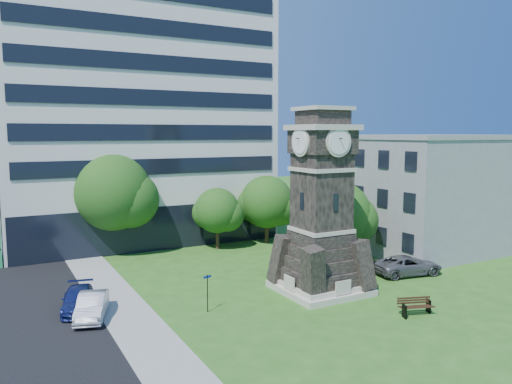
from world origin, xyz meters
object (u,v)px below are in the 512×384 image
car_street_mid (92,306)px  park_bench (416,306)px  street_sign (207,289)px  car_east_lot (408,265)px  clock_tower (321,213)px  car_street_north (79,299)px

car_street_mid → park_bench: car_street_mid is taller
park_bench → street_sign: street_sign is taller
car_east_lot → clock_tower: bearing=100.7°
car_street_north → park_bench: car_street_north is taller
clock_tower → car_street_north: bearing=165.4°
car_street_mid → street_sign: size_ratio=1.87×
car_street_north → street_sign: bearing=-18.2°
car_street_north → street_sign: street_sign is taller
park_bench → car_east_lot: bearing=66.8°
car_east_lot → park_bench: (-5.75, -6.36, -0.16)m
car_street_mid → car_east_lot: (22.44, -2.12, 0.02)m
clock_tower → car_east_lot: (8.03, 0.07, -4.56)m
street_sign → car_east_lot: bearing=-12.7°
clock_tower → car_street_north: size_ratio=2.73×
car_street_mid → car_east_lot: car_east_lot is taller
car_street_mid → park_bench: size_ratio=2.09×
car_street_north → car_street_mid: bearing=-62.1°
park_bench → clock_tower: bearing=128.8°
car_street_mid → car_east_lot: size_ratio=0.82×
car_street_mid → car_east_lot: 22.54m
car_street_north → park_bench: (17.15, -10.17, -0.09)m
clock_tower → car_street_mid: (-14.40, 2.19, -4.58)m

